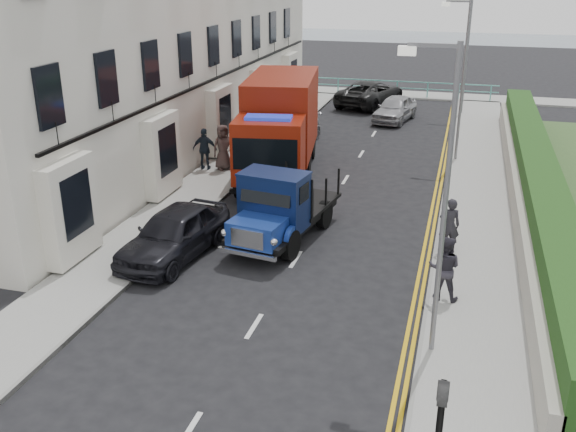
# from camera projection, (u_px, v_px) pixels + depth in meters

# --- Properties ---
(ground) EXTENTS (120.00, 120.00, 0.00)m
(ground) POSITION_uv_depth(u_px,v_px,m) (277.00, 289.00, 17.67)
(ground) COLOR black
(ground) RESTS_ON ground
(pavement_west) EXTENTS (2.40, 38.00, 0.12)m
(pavement_west) POSITION_uv_depth(u_px,v_px,m) (219.00, 175.00, 27.01)
(pavement_west) COLOR gray
(pavement_west) RESTS_ON ground
(pavement_east) EXTENTS (2.60, 38.00, 0.12)m
(pavement_east) POSITION_uv_depth(u_px,v_px,m) (478.00, 198.00, 24.39)
(pavement_east) COLOR gray
(pavement_east) RESTS_ON ground
(promenade) EXTENTS (30.00, 2.50, 0.12)m
(promenade) POSITION_uv_depth(u_px,v_px,m) (398.00, 94.00, 43.63)
(promenade) COLOR gray
(promenade) RESTS_ON ground
(sea_plane) EXTENTS (120.00, 120.00, 0.00)m
(sea_plane) POSITION_uv_depth(u_px,v_px,m) (430.00, 44.00, 71.42)
(sea_plane) COLOR slate
(sea_plane) RESTS_ON ground
(garden_east) EXTENTS (1.45, 28.00, 1.75)m
(garden_east) POSITION_uv_depth(u_px,v_px,m) (534.00, 181.00, 23.60)
(garden_east) COLOR #B2AD9E
(garden_east) RESTS_ON ground
(seafront_railing) EXTENTS (13.00, 0.08, 1.11)m
(seafront_railing) POSITION_uv_depth(u_px,v_px,m) (397.00, 89.00, 42.72)
(seafront_railing) COLOR #59B2A5
(seafront_railing) RESTS_ON ground
(lamp_near) EXTENTS (1.23, 0.18, 7.00)m
(lamp_near) POSITION_uv_depth(u_px,v_px,m) (440.00, 189.00, 13.36)
(lamp_near) COLOR slate
(lamp_near) RESTS_ON ground
(lamp_mid) EXTENTS (1.23, 0.18, 7.00)m
(lamp_mid) POSITION_uv_depth(u_px,v_px,m) (461.00, 72.00, 27.70)
(lamp_mid) COLOR slate
(lamp_mid) RESTS_ON ground
(lamp_far) EXTENTS (1.23, 0.18, 7.00)m
(lamp_far) POSITION_uv_depth(u_px,v_px,m) (466.00, 45.00, 36.66)
(lamp_far) COLOR slate
(lamp_far) RESTS_ON ground
(bedford_lorry) EXTENTS (2.72, 5.30, 2.41)m
(bedford_lorry) POSITION_uv_depth(u_px,v_px,m) (276.00, 212.00, 20.10)
(bedford_lorry) COLOR black
(bedford_lorry) RESTS_ON ground
(red_lorry) EXTENTS (3.76, 8.01, 4.04)m
(red_lorry) POSITION_uv_depth(u_px,v_px,m) (280.00, 124.00, 26.57)
(red_lorry) COLOR black
(red_lorry) RESTS_ON ground
(parked_car_front) EXTENTS (2.41, 4.73, 1.54)m
(parked_car_front) POSITION_uv_depth(u_px,v_px,m) (174.00, 233.00, 19.38)
(parked_car_front) COLOR black
(parked_car_front) RESTS_ON ground
(parked_car_mid) EXTENTS (1.54, 4.07, 1.33)m
(parked_car_mid) POSITION_uv_depth(u_px,v_px,m) (279.00, 165.00, 26.26)
(parked_car_mid) COLOR #577FBB
(parked_car_mid) RESTS_ON ground
(parked_car_rear) EXTENTS (2.32, 4.64, 1.30)m
(parked_car_rear) POSITION_uv_depth(u_px,v_px,m) (292.00, 131.00, 31.64)
(parked_car_rear) COLOR #A09FA4
(parked_car_rear) RESTS_ON ground
(seafront_car_left) EXTENTS (4.14, 6.15, 1.57)m
(seafront_car_left) POSITION_uv_depth(u_px,v_px,m) (370.00, 93.00, 40.18)
(seafront_car_left) COLOR black
(seafront_car_left) RESTS_ON ground
(seafront_car_right) EXTENTS (2.44, 4.43, 1.43)m
(seafront_car_right) POSITION_uv_depth(u_px,v_px,m) (395.00, 109.00, 36.27)
(seafront_car_right) COLOR #99999D
(seafront_car_right) RESTS_ON ground
(pedestrian_east_near) EXTENTS (0.71, 0.54, 1.73)m
(pedestrian_east_near) POSITION_uv_depth(u_px,v_px,m) (449.00, 226.00, 19.39)
(pedestrian_east_near) COLOR #232127
(pedestrian_east_near) RESTS_ON pavement_east
(pedestrian_east_far) EXTENTS (0.91, 0.73, 1.75)m
(pedestrian_east_far) POSITION_uv_depth(u_px,v_px,m) (444.00, 268.00, 16.66)
(pedestrian_east_far) COLOR #2F2D37
(pedestrian_east_far) RESTS_ON pavement_east
(pedestrian_west_near) EXTENTS (1.09, 0.56, 1.78)m
(pedestrian_west_near) POSITION_uv_depth(u_px,v_px,m) (205.00, 149.00, 27.27)
(pedestrian_west_near) COLOR #1A242F
(pedestrian_west_near) RESTS_ON pavement_west
(pedestrian_west_far) EXTENTS (1.11, 1.10, 1.94)m
(pedestrian_west_far) POSITION_uv_depth(u_px,v_px,m) (223.00, 147.00, 27.24)
(pedestrian_west_far) COLOR #41322F
(pedestrian_west_far) RESTS_ON pavement_west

